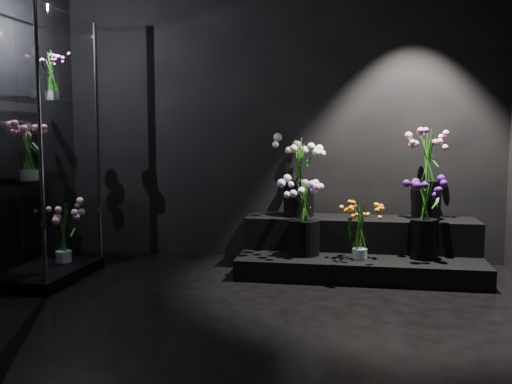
# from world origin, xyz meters

# --- Properties ---
(floor) EXTENTS (4.00, 4.00, 0.00)m
(floor) POSITION_xyz_m (0.00, 0.00, 0.00)
(floor) COLOR black
(floor) RESTS_ON ground
(wall_back) EXTENTS (4.00, 0.00, 4.00)m
(wall_back) POSITION_xyz_m (0.00, 2.00, 1.40)
(wall_back) COLOR black
(wall_back) RESTS_ON floor
(wall_front) EXTENTS (4.00, 0.00, 4.00)m
(wall_front) POSITION_xyz_m (0.00, -2.00, 1.40)
(wall_front) COLOR black
(wall_front) RESTS_ON floor
(display_riser) EXTENTS (1.95, 0.87, 0.43)m
(display_riser) POSITION_xyz_m (0.75, 1.61, 0.18)
(display_riser) COLOR black
(display_riser) RESTS_ON floor
(display_case) EXTENTS (0.56, 0.94, 2.06)m
(display_case) POSITION_xyz_m (-1.70, 0.89, 1.03)
(display_case) COLOR black
(display_case) RESTS_ON floor
(bouquet_orange_bells) EXTENTS (0.37, 0.37, 0.47)m
(bouquet_orange_bells) POSITION_xyz_m (0.75, 1.32, 0.41)
(bouquet_orange_bells) COLOR white
(bouquet_orange_bells) RESTS_ON display_riser
(bouquet_lilac) EXTENTS (0.48, 0.48, 0.62)m
(bouquet_lilac) POSITION_xyz_m (0.30, 1.40, 0.52)
(bouquet_lilac) COLOR black
(bouquet_lilac) RESTS_ON display_riser
(bouquet_purple) EXTENTS (0.36, 0.36, 0.64)m
(bouquet_purple) POSITION_xyz_m (1.25, 1.43, 0.54)
(bouquet_purple) COLOR black
(bouquet_purple) RESTS_ON display_riser
(bouquet_cream_roses) EXTENTS (0.40, 0.40, 0.67)m
(bouquet_cream_roses) POSITION_xyz_m (0.22, 1.74, 0.82)
(bouquet_cream_roses) COLOR black
(bouquet_cream_roses) RESTS_ON display_riser
(bouquet_pink_roses) EXTENTS (0.42, 0.42, 0.75)m
(bouquet_pink_roses) POSITION_xyz_m (1.29, 1.72, 0.86)
(bouquet_pink_roses) COLOR black
(bouquet_pink_roses) RESTS_ON display_riser
(bouquet_case_pink) EXTENTS (0.31, 0.31, 0.43)m
(bouquet_case_pink) POSITION_xyz_m (-1.69, 0.70, 1.03)
(bouquet_case_pink) COLOR white
(bouquet_case_pink) RESTS_ON display_case
(bouquet_case_magenta) EXTENTS (0.28, 0.28, 0.40)m
(bouquet_case_magenta) POSITION_xyz_m (-1.67, 1.04, 1.62)
(bouquet_case_magenta) COLOR white
(bouquet_case_magenta) RESTS_ON display_case
(bouquet_case_base_pink) EXTENTS (0.38, 0.38, 0.50)m
(bouquet_case_base_pink) POSITION_xyz_m (-1.65, 1.09, 0.37)
(bouquet_case_base_pink) COLOR white
(bouquet_case_base_pink) RESTS_ON display_case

